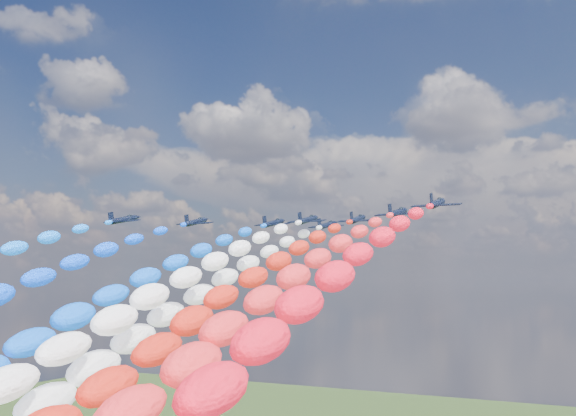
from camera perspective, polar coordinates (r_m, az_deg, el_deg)
The scene contains 14 objects.
jet_0 at distance 151.17m, azimuth -13.67°, elevation -0.96°, with size 8.30×11.13×2.45m, color black, non-canonical shape.
jet_1 at distance 154.12m, azimuth -7.75°, elevation -1.17°, with size 8.30×11.13×2.45m, color black, non-canonical shape.
jet_2 at distance 155.74m, azimuth -1.24°, elevation -1.28°, with size 8.30×11.13×2.45m, color black, non-canonical shape.
trail_2 at distance 108.34m, azimuth -15.93°, elevation -9.33°, with size 5.53×110.88×42.86m, color blue, non-canonical shape.
jet_3 at distance 147.28m, azimuth 1.67°, elevation -1.00°, with size 8.30×11.13×2.45m, color black, non-canonical shape.
trail_3 at distance 98.21m, azimuth -12.93°, elevation -9.77°, with size 5.53×110.88×42.86m, color white, non-canonical shape.
jet_4 at distance 161.75m, azimuth 3.29°, elevation -1.44°, with size 8.30×11.13×2.45m, color black, non-canonical shape.
trail_4 at distance 111.33m, azimuth -8.72°, elevation -9.39°, with size 5.53×110.88×42.86m, color silver, non-canonical shape.
jet_5 at distance 146.65m, azimuth 5.86°, elevation -0.95°, with size 8.30×11.13×2.45m, color black, non-canonical shape.
trail_5 at distance 95.09m, azimuth -6.73°, elevation -10.01°, with size 5.53×110.88×42.86m, color red, non-canonical shape.
jet_6 at distance 132.92m, azimuth 9.19°, elevation -0.38°, with size 8.30×11.13×2.45m, color black, non-canonical shape.
trail_6 at distance 79.90m, azimuth -3.45°, elevation -10.80°, with size 5.53×110.88×42.86m, color red, non-canonical shape.
jet_7 at distance 118.31m, azimuth 12.42°, elevation 0.38°, with size 8.30×11.13×2.45m, color black, non-canonical shape.
trail_7 at distance 64.07m, azimuth -0.47°, elevation -11.99°, with size 5.53×110.88×42.86m, color red, non-canonical shape.
Camera 1 is at (63.94, -121.84, 88.19)m, focal length 42.28 mm.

